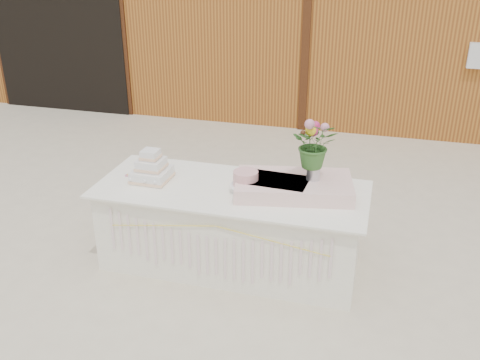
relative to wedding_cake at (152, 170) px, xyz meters
The scene contains 9 objects.
ground 1.14m from the wedding_cake, ahead, with size 80.00×80.00×0.00m, color beige.
barn 6.11m from the wedding_cake, 83.07° to the left, with size 12.60×4.60×3.30m.
cake_table 0.89m from the wedding_cake, ahead, with size 2.40×1.00×0.77m.
wedding_cake is the anchor object (origin of this frame).
pink_cake_stand 0.89m from the wedding_cake, ahead, with size 0.28×0.28×0.20m.
satin_runner 1.29m from the wedding_cake, ahead, with size 0.99×0.57×0.13m, color beige.
flower_vase 1.45m from the wedding_cake, ahead, with size 0.12×0.12×0.16m, color silver.
bouquet 1.50m from the wedding_cake, ahead, with size 0.37×0.32×0.41m, color #326227.
loose_flowers 0.26m from the wedding_cake, 154.00° to the left, with size 0.12×0.30×0.02m, color #CD7D95, non-canonical shape.
Camera 1 is at (1.21, -4.08, 2.78)m, focal length 40.00 mm.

